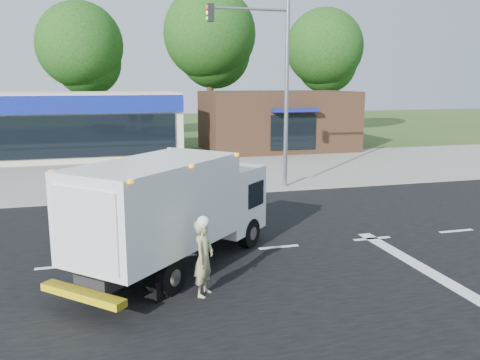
# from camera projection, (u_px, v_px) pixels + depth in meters

# --- Properties ---
(ground) EXTENTS (120.00, 120.00, 0.00)m
(ground) POSITION_uv_depth(u_px,v_px,m) (279.00, 248.00, 14.64)
(ground) COLOR #385123
(ground) RESTS_ON ground
(road_asphalt) EXTENTS (60.00, 14.00, 0.02)m
(road_asphalt) POSITION_uv_depth(u_px,v_px,m) (279.00, 247.00, 14.64)
(road_asphalt) COLOR black
(road_asphalt) RESTS_ON ground
(sidewalk) EXTENTS (60.00, 2.40, 0.12)m
(sidewalk) POSITION_uv_depth(u_px,v_px,m) (216.00, 188.00, 22.39)
(sidewalk) COLOR gray
(sidewalk) RESTS_ON ground
(parking_apron) EXTENTS (60.00, 9.00, 0.02)m
(parking_apron) POSITION_uv_depth(u_px,v_px,m) (193.00, 168.00, 27.88)
(parking_apron) COLOR gray
(parking_apron) RESTS_ON ground
(lane_markings) EXTENTS (55.20, 7.00, 0.01)m
(lane_markings) POSITION_uv_depth(u_px,v_px,m) (343.00, 258.00, 13.71)
(lane_markings) COLOR silver
(lane_markings) RESTS_ON road_asphalt
(ems_box_truck) EXTENTS (6.03, 6.06, 2.90)m
(ems_box_truck) POSITION_uv_depth(u_px,v_px,m) (173.00, 205.00, 12.68)
(ems_box_truck) COLOR black
(ems_box_truck) RESTS_ON ground
(emergency_worker) EXTENTS (0.69, 0.76, 1.84)m
(emergency_worker) POSITION_uv_depth(u_px,v_px,m) (204.00, 257.00, 11.24)
(emergency_worker) COLOR tan
(emergency_worker) RESTS_ON ground
(retail_strip_mall) EXTENTS (18.00, 6.20, 4.00)m
(retail_strip_mall) POSITION_uv_depth(u_px,v_px,m) (29.00, 126.00, 30.77)
(retail_strip_mall) COLOR beige
(retail_strip_mall) RESTS_ON ground
(brown_storefront) EXTENTS (10.00, 6.70, 4.00)m
(brown_storefront) POSITION_uv_depth(u_px,v_px,m) (277.00, 121.00, 34.97)
(brown_storefront) COLOR #382316
(brown_storefront) RESTS_ON ground
(traffic_signal_pole) EXTENTS (3.51, 0.25, 8.00)m
(traffic_signal_pole) POSITION_uv_depth(u_px,v_px,m) (272.00, 76.00, 21.49)
(traffic_signal_pole) COLOR gray
(traffic_signal_pole) RESTS_ON ground
(background_trees) EXTENTS (36.77, 7.39, 12.10)m
(background_trees) POSITION_uv_depth(u_px,v_px,m) (149.00, 46.00, 39.64)
(background_trees) COLOR #332114
(background_trees) RESTS_ON ground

